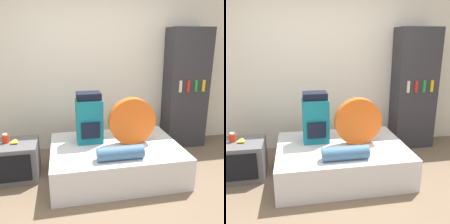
# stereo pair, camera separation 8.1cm
# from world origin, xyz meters

# --- Properties ---
(ground_plane) EXTENTS (16.00, 16.00, 0.00)m
(ground_plane) POSITION_xyz_m (0.00, 0.00, 0.00)
(ground_plane) COLOR brown
(wall_back) EXTENTS (8.00, 0.05, 2.60)m
(wall_back) POSITION_xyz_m (0.00, 1.80, 1.30)
(wall_back) COLOR silver
(wall_back) RESTS_ON ground_plane
(bed) EXTENTS (1.65, 1.21, 0.41)m
(bed) POSITION_xyz_m (0.17, 0.79, 0.20)
(bed) COLOR silver
(bed) RESTS_ON ground_plane
(backpack) EXTENTS (0.34, 0.30, 0.67)m
(backpack) POSITION_xyz_m (-0.14, 0.99, 0.73)
(backpack) COLOR #14707F
(backpack) RESTS_ON bed
(tent_bag) EXTENTS (0.61, 0.11, 0.61)m
(tent_bag) POSITION_xyz_m (0.39, 0.81, 0.71)
(tent_bag) COLOR #E05B19
(tent_bag) RESTS_ON bed
(sleeping_roll) EXTENTS (0.54, 0.16, 0.16)m
(sleeping_roll) POSITION_xyz_m (0.14, 0.38, 0.49)
(sleeping_roll) COLOR #3D668E
(sleeping_roll) RESTS_ON bed
(television) EXTENTS (0.63, 0.52, 0.47)m
(television) POSITION_xyz_m (-1.14, 0.95, 0.24)
(television) COLOR #5B5B60
(television) RESTS_ON ground_plane
(canister) EXTENTS (0.08, 0.08, 0.12)m
(canister) POSITION_xyz_m (-1.21, 0.99, 0.53)
(canister) COLOR red
(canister) RESTS_ON television
(banana_bunch) EXTENTS (0.11, 0.14, 0.04)m
(banana_bunch) POSITION_xyz_m (-1.10, 0.97, 0.49)
(banana_bunch) COLOR yellow
(banana_bunch) RESTS_ON television
(bookshelf) EXTENTS (0.65, 0.40, 1.91)m
(bookshelf) POSITION_xyz_m (1.50, 1.55, 0.96)
(bookshelf) COLOR #2D2D33
(bookshelf) RESTS_ON ground_plane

